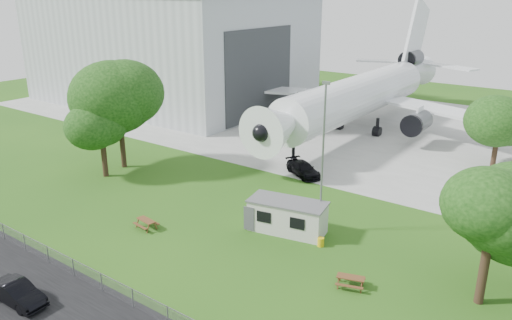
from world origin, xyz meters
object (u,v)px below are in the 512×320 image
Objects in this scene: site_cabin at (288,216)px; picnic_east at (350,287)px; hangar at (171,45)px; car_centre_sedan at (17,293)px; picnic_west at (147,228)px; airliner at (363,93)px.

picnic_east is at bearing -29.28° from site_cabin.
hangar is 61.68m from car_centre_sedan.
site_cabin reaches higher than car_centre_sedan.
picnic_west is at bearing -146.60° from site_cabin.
airliner is at bearing -2.40° from car_centre_sedan.
car_centre_sedan is (35.87, -49.41, -8.70)m from hangar.
airliner is 6.87× the size of site_cabin.
site_cabin is at bearing 133.14° from picnic_east.
airliner is at bearing 104.60° from site_cabin.
picnic_east is (51.74, -35.67, -9.41)m from hangar.
hangar is 51.99m from picnic_west.
hangar is at bearing 144.56° from site_cabin.
picnic_east is at bearing -34.58° from hangar.
airliner is 39.23m from picnic_east.
airliner is 26.52× the size of picnic_east.
site_cabin is 3.86× the size of picnic_west.
picnic_west is at bearing -92.19° from airliner.
site_cabin is 1.62× the size of car_centre_sedan.
site_cabin is 11.54m from picnic_west.
hangar is at bearing 33.70° from car_centre_sedan.
hangar is 0.90× the size of airliner.
car_centre_sedan is at bearing -90.11° from airliner.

